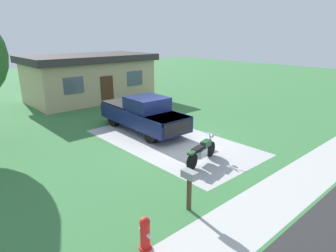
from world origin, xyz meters
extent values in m
plane|color=#39753F|center=(0.00, 0.00, 0.00)|extent=(80.00, 80.00, 0.00)
cube|color=#ADADAD|center=(0.00, 0.00, 0.00)|extent=(4.55, 8.58, 0.01)
cube|color=#B6B6B1|center=(0.00, -6.00, 0.00)|extent=(36.00, 1.80, 0.01)
cylinder|color=black|center=(0.07, -2.43, 0.33)|extent=(0.67, 0.27, 0.66)
cylinder|color=black|center=(-1.44, -2.79, 0.33)|extent=(0.67, 0.27, 0.66)
cube|color=silver|center=(-0.71, -2.62, 0.42)|extent=(0.61, 0.38, 0.32)
cube|color=#194723|center=(-0.37, -2.53, 0.72)|extent=(0.57, 0.37, 0.24)
cube|color=black|center=(-1.00, -2.69, 0.70)|extent=(0.65, 0.41, 0.12)
cube|color=#194723|center=(-1.44, -2.79, 0.70)|extent=(0.51, 0.31, 0.08)
cylinder|color=silver|center=(0.07, -2.43, 0.70)|extent=(0.34, 0.14, 0.77)
cylinder|color=silver|center=(0.07, -2.43, 1.02)|extent=(0.20, 0.69, 0.04)
sphere|color=silver|center=(0.18, -2.40, 0.88)|extent=(0.16, 0.16, 0.16)
cylinder|color=black|center=(0.85, 0.47, 0.42)|extent=(0.33, 0.85, 0.84)
cylinder|color=black|center=(-0.79, 0.52, 0.42)|extent=(0.33, 0.85, 0.84)
cylinder|color=black|center=(0.97, 3.96, 0.42)|extent=(0.33, 0.85, 0.84)
cylinder|color=black|center=(-0.67, 4.02, 0.42)|extent=(0.33, 0.85, 0.84)
cube|color=#141E51|center=(0.09, 2.29, 0.80)|extent=(2.18, 5.66, 0.80)
cube|color=#141E51|center=(0.03, 0.44, 1.10)|extent=(1.96, 1.96, 0.20)
cube|color=#141E51|center=(0.08, 1.89, 1.55)|extent=(1.86, 1.96, 0.70)
cube|color=#3F4C56|center=(0.05, 1.09, 1.45)|extent=(1.70, 0.22, 0.60)
cube|color=black|center=(0.14, 3.84, 1.05)|extent=(1.98, 2.46, 0.50)
cube|color=black|center=(0.00, -0.49, 0.80)|extent=(1.70, 0.16, 0.64)
cylinder|color=red|center=(-5.44, -5.03, 0.35)|extent=(0.24, 0.24, 0.70)
sphere|color=red|center=(-5.44, -5.03, 0.74)|extent=(0.26, 0.26, 0.26)
cylinder|color=silver|center=(-5.44, -4.89, 0.45)|extent=(0.10, 0.12, 0.10)
cylinder|color=silver|center=(-5.44, -5.17, 0.45)|extent=(0.10, 0.12, 0.10)
cylinder|color=red|center=(-5.44, -5.03, 0.03)|extent=(0.32, 0.32, 0.06)
cube|color=#4C3823|center=(-3.48, -4.59, 0.55)|extent=(0.10, 0.10, 1.10)
cube|color=gray|center=(-3.48, -4.59, 1.15)|extent=(0.26, 0.48, 0.22)
cube|color=tan|center=(1.88, 11.46, 1.50)|extent=(9.00, 5.00, 3.00)
cube|color=#383333|center=(1.88, 11.46, 3.25)|extent=(9.60, 5.60, 0.50)
cube|color=#4C2D19|center=(1.88, 8.93, 1.05)|extent=(1.00, 0.08, 2.10)
cube|color=#4C5966|center=(-0.64, 8.93, 1.70)|extent=(1.40, 0.06, 1.10)
cube|color=#4C5966|center=(4.40, 8.93, 1.70)|extent=(1.40, 0.06, 1.10)
camera|label=1|loc=(-8.96, -9.75, 4.97)|focal=31.11mm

